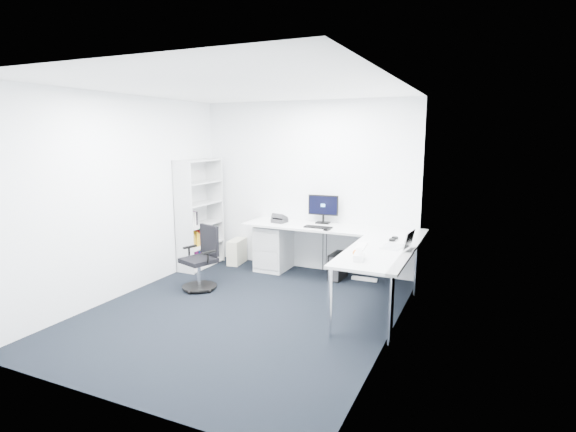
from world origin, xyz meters
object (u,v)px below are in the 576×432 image
at_px(bookshelf, 200,214).
at_px(task_chair, 198,258).
at_px(l_desk, 323,258).
at_px(laptop, 393,238).
at_px(monitor, 323,209).

relative_size(bookshelf, task_chair, 1.97).
bearing_deg(l_desk, laptop, -26.30).
height_order(task_chair, laptop, laptop).
relative_size(task_chair, monitor, 1.89).
relative_size(l_desk, laptop, 8.27).
bearing_deg(laptop, monitor, 147.37).
bearing_deg(monitor, laptop, -44.58).
height_order(l_desk, bookshelf, bookshelf).
distance_m(bookshelf, task_chair, 1.25).
distance_m(l_desk, task_chair, 1.78).
bearing_deg(task_chair, bookshelf, 142.72).
height_order(bookshelf, task_chair, bookshelf).
relative_size(task_chair, laptop, 2.73).
height_order(l_desk, monitor, monitor).
distance_m(task_chair, monitor, 2.06).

